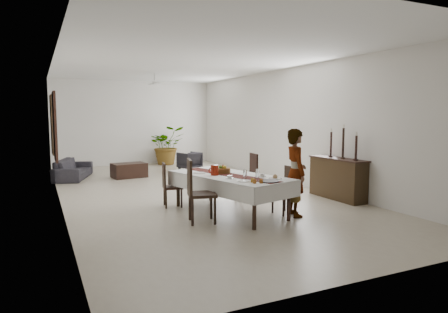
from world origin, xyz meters
TOP-DOWN VIEW (x-y plane):
  - floor at (0.00, 0.00)m, footprint 6.00×12.00m
  - ceiling at (0.00, 0.00)m, footprint 6.00×12.00m
  - wall_back at (0.00, 6.00)m, footprint 6.00×0.02m
  - wall_front at (0.00, -6.00)m, footprint 6.00×0.02m
  - wall_left at (-3.00, 0.00)m, footprint 0.02×12.00m
  - wall_right at (3.00, 0.00)m, footprint 0.02×12.00m
  - dining_table_top at (-0.05, -2.45)m, footprint 1.59×2.56m
  - table_leg_fl at (-0.17, -3.66)m, footprint 0.09×0.09m
  - table_leg_fr at (0.67, -3.43)m, footprint 0.09×0.09m
  - table_leg_bl at (-0.77, -1.48)m, footprint 0.09×0.09m
  - table_leg_br at (0.07, -1.24)m, footprint 0.09×0.09m
  - tablecloth_top at (-0.05, -2.45)m, footprint 1.81×2.78m
  - tablecloth_drape_left at (-0.61, -2.61)m, footprint 0.69×2.48m
  - tablecloth_drape_right at (0.51, -2.30)m, footprint 0.69×2.48m
  - tablecloth_drape_near at (0.29, -3.68)m, footprint 1.13×0.32m
  - tablecloth_drape_far at (-0.39, -1.22)m, footprint 1.13×0.32m
  - table_runner at (-0.05, -2.45)m, footprint 1.00×2.49m
  - red_pitcher at (-0.33, -2.37)m, footprint 0.18×0.18m
  - pitcher_handle at (-0.41, -2.40)m, footprint 0.12×0.05m
  - wine_glass_near at (0.24, -3.04)m, footprint 0.07×0.07m
  - wine_glass_mid at (0.00, -3.01)m, footprint 0.07×0.07m
  - teacup_right at (0.40, -2.95)m, footprint 0.09×0.09m
  - saucer_right at (0.40, -2.95)m, footprint 0.15×0.15m
  - teacup_left at (-0.24, -2.87)m, footprint 0.09×0.09m
  - saucer_left at (-0.24, -2.87)m, footprint 0.15×0.15m
  - plate_near_right at (0.50, -3.23)m, footprint 0.24×0.24m
  - bread_near_right at (0.50, -3.23)m, footprint 0.09×0.09m
  - plate_near_left at (-0.14, -3.25)m, footprint 0.24×0.24m
  - plate_far_left at (-0.50, -2.01)m, footprint 0.24×0.24m
  - serving_tray at (0.23, -3.46)m, footprint 0.36×0.36m
  - jam_jar_a at (0.03, -3.55)m, footprint 0.06×0.06m
  - jam_jar_b at (-0.09, -3.51)m, footprint 0.06×0.06m
  - jam_jar_c at (-0.06, -3.41)m, footprint 0.06×0.06m
  - fruit_basket at (-0.07, -2.20)m, footprint 0.30×0.30m
  - fruit_red at (-0.04, -2.17)m, footprint 0.09×0.09m
  - fruit_green at (-0.11, -2.18)m, footprint 0.08×0.08m
  - fruit_yellow at (-0.05, -2.25)m, footprint 0.08×0.08m
  - chair_right_near_seat at (0.90, -2.94)m, footprint 0.44×0.44m
  - chair_right_near_leg_fl at (1.08, -3.08)m, footprint 0.04×0.04m
  - chair_right_near_leg_fr at (1.04, -2.77)m, footprint 0.04×0.04m
  - chair_right_near_leg_bl at (0.77, -3.12)m, footprint 0.04×0.04m
  - chair_right_near_leg_br at (0.72, -2.81)m, footprint 0.04×0.04m
  - chair_right_near_back at (1.08, -2.92)m, footprint 0.08×0.39m
  - chair_right_far_seat at (0.82, -1.50)m, footprint 0.50×0.50m
  - chair_right_far_leg_fl at (0.97, -1.70)m, footprint 0.05×0.05m
  - chair_right_far_leg_fr at (1.02, -1.34)m, footprint 0.05×0.05m
  - chair_right_far_leg_bl at (0.61, -1.65)m, footprint 0.05×0.05m
  - chair_right_far_leg_br at (0.66, -1.29)m, footprint 0.05×0.05m
  - chair_right_far_back at (1.02, -1.52)m, footprint 0.10×0.44m
  - chair_left_near_seat at (-0.78, -2.86)m, footprint 0.58×0.58m
  - chair_left_near_leg_fl at (-0.93, -2.62)m, footprint 0.06×0.06m
  - chair_left_near_leg_fr at (-1.02, -3.00)m, footprint 0.06×0.06m
  - chair_left_near_leg_bl at (-0.54, -2.71)m, footprint 0.06×0.06m
  - chair_left_near_leg_br at (-0.64, -3.09)m, footprint 0.06×0.06m
  - chair_left_near_back at (-1.00, -2.80)m, footprint 0.16×0.48m
  - chair_left_far_seat at (-0.88, -1.45)m, footprint 0.45×0.45m
  - chair_left_far_leg_fl at (-1.01, -1.26)m, footprint 0.05×0.05m
  - chair_left_far_leg_fr at (-1.06, -1.57)m, footprint 0.05×0.05m
  - chair_left_far_leg_bl at (-0.69, -1.32)m, footprint 0.05×0.05m
  - chair_left_far_leg_br at (-0.75, -1.63)m, footprint 0.05×0.05m
  - chair_left_far_back at (-1.05, -1.41)m, footprint 0.10×0.39m
  - woman at (1.00, -3.17)m, footprint 0.54×0.69m
  - sideboard_body at (2.78, -2.29)m, footprint 0.40×1.51m
  - sideboard_top at (2.78, -2.29)m, footprint 0.44×1.57m
  - candlestick_near_base at (2.78, -2.85)m, footprint 0.10×0.10m
  - candlestick_near_shaft at (2.78, -2.85)m, footprint 0.05×0.05m
  - candlestick_near_candle at (2.78, -2.85)m, footprint 0.04×0.04m
  - candlestick_mid_base at (2.78, -2.44)m, footprint 0.10×0.10m
  - candlestick_mid_shaft at (2.78, -2.44)m, footprint 0.05×0.05m
  - candlestick_mid_candle at (2.78, -2.44)m, footprint 0.04×0.04m
  - candlestick_far_base at (2.78, -2.04)m, footprint 0.10×0.10m
  - candlestick_far_shaft at (2.78, -2.04)m, footprint 0.05×0.05m
  - candlestick_far_candle at (2.78, -2.04)m, footprint 0.04×0.04m
  - sofa at (-2.45, 3.41)m, footprint 1.34×2.12m
  - armchair at (1.41, 3.74)m, footprint 0.84×0.85m
  - coffee_table at (-0.89, 2.87)m, footprint 1.07×0.79m
  - potted_plant at (1.14, 5.49)m, footprint 1.42×1.26m
  - mirror_frame_near at (-2.96, 2.20)m, footprint 0.06×1.05m
  - mirror_glass_near at (-2.92, 2.20)m, footprint 0.01×0.90m
  - mirror_frame_far at (-2.96, 4.30)m, footprint 0.06×1.05m
  - mirror_glass_far at (-2.92, 4.30)m, footprint 0.01×0.90m
  - fan_rod at (0.00, 3.00)m, footprint 0.04×0.04m
  - fan_hub at (0.00, 3.00)m, footprint 0.16×0.16m
  - fan_blade_n at (0.00, 3.35)m, footprint 0.10×0.55m
  - fan_blade_s at (0.00, 2.65)m, footprint 0.10×0.55m
  - fan_blade_e at (0.35, 3.00)m, footprint 0.55×0.10m
  - fan_blade_w at (-0.35, 3.00)m, footprint 0.55×0.10m

SIDE VIEW (x-z plane):
  - floor at x=0.00m, z-range 0.00..0.00m
  - chair_right_near_leg_fl at x=1.08m, z-range 0.00..0.38m
  - chair_right_near_leg_fr at x=1.04m, z-range 0.00..0.38m
  - chair_right_near_leg_bl at x=0.77m, z-range 0.00..0.38m
  - chair_right_near_leg_br at x=0.72m, z-range 0.00..0.38m
  - chair_left_far_leg_fl at x=-1.01m, z-range 0.00..0.39m
  - chair_left_far_leg_fr at x=-1.06m, z-range 0.00..0.39m
  - chair_left_far_leg_bl at x=-0.69m, z-range 0.00..0.39m
  - chair_left_far_leg_br at x=-0.75m, z-range 0.00..0.39m
  - chair_right_far_leg_fl at x=0.97m, z-range 0.00..0.44m
  - chair_right_far_leg_fr at x=1.02m, z-range 0.00..0.44m
  - chair_right_far_leg_bl at x=0.61m, z-range 0.00..0.44m
  - chair_right_far_leg_br at x=0.66m, z-range 0.00..0.44m
  - coffee_table at x=-0.89m, z-range 0.00..0.44m
  - chair_left_near_leg_fl at x=-0.93m, z-range 0.00..0.48m
  - chair_left_near_leg_fr at x=-1.02m, z-range 0.00..0.48m
  - chair_left_near_leg_bl at x=-0.54m, z-range 0.00..0.48m
  - chair_left_near_leg_br at x=-0.64m, z-range 0.00..0.48m
  - sofa at x=-2.45m, z-range 0.00..0.58m
  - armchair at x=1.41m, z-range 0.00..0.62m
  - table_leg_fl at x=-0.17m, z-range 0.00..0.70m
  - table_leg_fr at x=0.67m, z-range 0.00..0.70m
  - table_leg_bl at x=-0.77m, z-range 0.00..0.70m
  - table_leg_br at x=0.07m, z-range 0.00..0.70m
  - chair_right_near_seat at x=0.90m, z-range 0.38..0.43m
  - chair_left_far_seat at x=-0.88m, z-range 0.39..0.43m
  - sideboard_body at x=2.78m, z-range 0.00..0.91m
  - chair_right_far_seat at x=0.82m, z-range 0.44..0.49m
  - chair_left_near_seat at x=-0.78m, z-range 0.48..0.53m
  - tablecloth_drape_left at x=-0.61m, z-range 0.46..0.76m
  - tablecloth_drape_right at x=0.51m, z-range 0.46..0.76m
  - tablecloth_drape_near at x=0.29m, z-range 0.46..0.76m
  - tablecloth_drape_far at x=-0.39m, z-range 0.46..0.76m
  - chair_right_near_back at x=1.08m, z-range 0.42..0.92m
  - chair_left_far_back at x=-1.05m, z-range 0.43..0.92m
  - dining_table_top at x=-0.05m, z-range 0.70..0.75m
  - potted_plant at x=1.14m, z-range 0.00..1.48m
  - tablecloth_top at x=-0.05m, z-range 0.74..0.76m
  - table_runner at x=-0.05m, z-range 0.76..0.76m
  - saucer_right at x=0.40m, z-range 0.76..0.77m
  - saucer_left at x=-0.24m, z-range 0.76..0.77m
  - plate_near_right at x=0.50m, z-range 0.76..0.77m
  - plate_near_left at x=-0.14m, z-range 0.76..0.77m
  - plate_far_left at x=-0.50m, z-range 0.76..0.77m
  - chair_right_far_back at x=1.02m, z-range 0.48..1.05m
  - serving_tray at x=0.23m, z-range 0.76..0.78m
  - teacup_right at x=0.40m, z-range 0.76..0.82m
  - teacup_left at x=-0.24m, z-range 0.76..0.82m
  - bread_near_right at x=0.50m, z-range 0.75..0.84m
  - jam_jar_a at x=0.03m, z-range 0.76..0.83m
  - jam_jar_b at x=-0.09m, z-range 0.76..0.83m
  - jam_jar_c at x=-0.06m, z-range 0.76..0.83m
  - fruit_basket at x=-0.07m, z-range 0.76..0.86m
  - woman at x=1.00m, z-range 0.00..1.66m
  - chair_left_near_back at x=-1.00m, z-range 0.53..1.14m
  - wine_glass_near at x=0.24m, z-range 0.76..0.93m
  - wine_glass_mid at x=0.00m, z-range 0.76..0.93m
  - red_pitcher at x=-0.33m, z-range 0.76..0.96m
  - pitcher_handle at x=-0.41m, z-range 0.80..0.92m
  - fruit_red at x=-0.04m, z-range 0.84..0.93m
  - fruit_green at x=-0.11m, z-range 0.84..0.92m
  - fruit_yellow at x=-0.05m, z-range 0.84..0.92m
  - sideboard_top at x=2.78m, z-range 0.91..0.94m
  - candlestick_near_base at x=2.78m, z-range 0.94..0.97m
  - candlestick_mid_base at x=2.78m, z-range 0.94..0.97m
  - candlestick_far_base at x=2.78m, z-range 0.94..0.97m
  - candlestick_near_shaft at x=2.78m, z-range 0.97..1.47m
  - candlestick_far_shaft at x=2.78m, z-range 0.97..1.52m
  - candlestick_mid_shaft at x=2.78m, z-range 0.97..1.62m
  - candlestick_near_candle at x=2.78m, z-range 1.47..1.55m
  - candlestick_far_candle at x=2.78m, z-range 1.52..1.60m
  - wall_back at x=0.00m, z-range 0.00..3.20m
  - wall_front at x=0.00m, z-range 0.00..3.20m
  - wall_left at x=-3.00m, z-range 0.00..3.20m
  - wall_right at x=3.00m, z-range 0.00..3.20m
  - mirror_frame_near at x=-2.96m, z-range 0.67..2.53m
  - mirror_glass_near at x=-2.92m, z-range 0.75..2.45m
  - mirror_frame_far at x=-2.96m, z-range 0.67..2.53m
  - mirror_glass_far at x=-2.92m, z-range 0.75..2.45m
  - candlestick_mid_candle at x=2.78m, z-range 1.62..1.70m
  - fan_hub at x=0.00m, z-range 2.86..2.94m
  - fan_blade_n at x=0.00m, z-range 2.89..2.91m
  - fan_blade_s at x=0.00m, z-range 2.89..2.91m
  - fan_blade_e at x=0.35m, z-range 2.89..2.91m
  - fan_blade_w at x=-0.35m, z-range 2.89..2.91m
  - fan_rod at x=0.00m, z-range 3.00..3.20m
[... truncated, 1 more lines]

